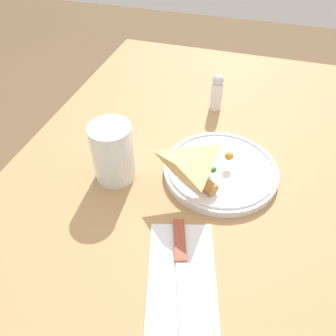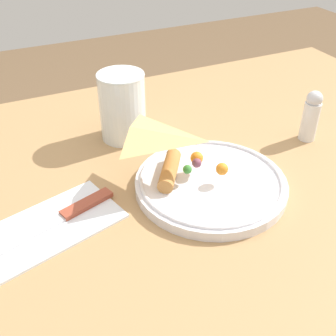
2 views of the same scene
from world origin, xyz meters
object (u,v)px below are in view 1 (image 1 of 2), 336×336
at_px(milk_glass, 113,154).
at_px(napkin_folded, 182,279).
at_px(plate_pizza, 220,169).
at_px(butter_knife, 181,270).
at_px(dining_table, 198,182).
at_px(salt_shaker, 216,92).

relative_size(milk_glass, napkin_folded, 0.55).
bearing_deg(plate_pizza, butter_knife, -4.26).
distance_m(dining_table, butter_knife, 0.34).
xyz_separation_m(milk_glass, napkin_folded, (0.18, 0.19, -0.06)).
height_order(plate_pizza, milk_glass, milk_glass).
xyz_separation_m(dining_table, butter_knife, (0.32, 0.04, 0.13)).
relative_size(milk_glass, butter_knife, 0.57).
relative_size(butter_knife, salt_shaker, 2.27).
distance_m(butter_knife, salt_shaker, 0.48).
height_order(dining_table, milk_glass, milk_glass).
height_order(dining_table, salt_shaker, salt_shaker).
bearing_deg(dining_table, napkin_folded, 7.00).
height_order(dining_table, butter_knife, butter_knife).
xyz_separation_m(napkin_folded, salt_shaker, (-0.49, -0.04, 0.05)).
bearing_deg(dining_table, salt_shaker, -179.34).
xyz_separation_m(plate_pizza, napkin_folded, (0.25, -0.01, -0.01)).
distance_m(dining_table, plate_pizza, 0.17).
bearing_deg(napkin_folded, butter_knife, -161.75).
relative_size(plate_pizza, butter_knife, 1.09).
relative_size(dining_table, butter_knife, 4.66).
xyz_separation_m(napkin_folded, butter_knife, (-0.01, -0.00, 0.00)).
xyz_separation_m(dining_table, napkin_folded, (0.33, 0.04, 0.12)).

